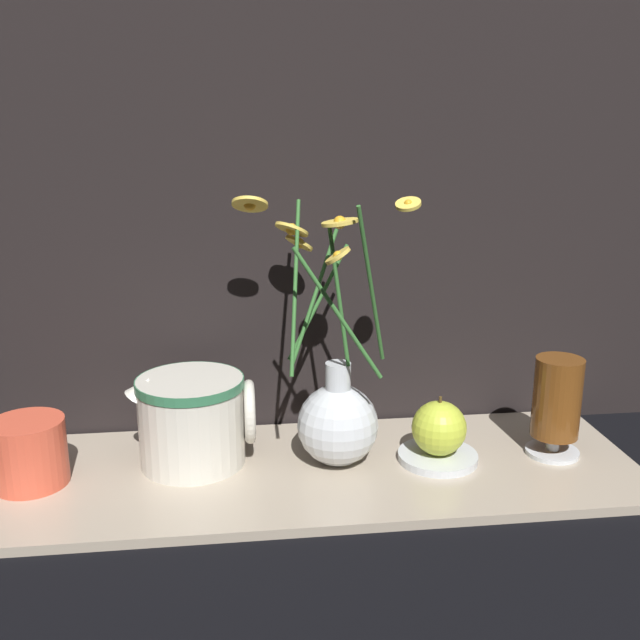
{
  "coord_description": "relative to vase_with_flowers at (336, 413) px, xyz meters",
  "views": [
    {
      "loc": [
        -0.09,
        -0.83,
        0.44
      ],
      "look_at": [
        0.01,
        0.0,
        0.21
      ],
      "focal_mm": 40.0,
      "sensor_mm": 36.0,
      "label": 1
    }
  ],
  "objects": [
    {
      "name": "saucer_plate",
      "position": [
        0.13,
        -0.01,
        -0.06
      ],
      "size": [
        0.1,
        0.1,
        0.01
      ],
      "color": "silver",
      "rests_on": "shelf"
    },
    {
      "name": "vase_with_flowers",
      "position": [
        0.0,
        0.0,
        0.0
      ],
      "size": [
        0.22,
        0.22,
        0.35
      ],
      "color": "silver",
      "rests_on": "shelf"
    },
    {
      "name": "ground_plane",
      "position": [
        -0.03,
        -0.01,
        -0.08
      ],
      "size": [
        6.0,
        6.0,
        0.0
      ],
      "primitive_type": "plane",
      "color": "black"
    },
    {
      "name": "ceramic_pitcher",
      "position": [
        -0.18,
        0.02,
        -0.01
      ],
      "size": [
        0.16,
        0.14,
        0.13
      ],
      "color": "beige",
      "rests_on": "shelf"
    },
    {
      "name": "orange_fruit",
      "position": [
        0.13,
        -0.01,
        -0.02
      ],
      "size": [
        0.07,
        0.07,
        0.08
      ],
      "color": "#B7C638",
      "rests_on": "saucer_plate"
    },
    {
      "name": "yellow_mug",
      "position": [
        -0.38,
        -0.01,
        -0.03
      ],
      "size": [
        0.1,
        0.09,
        0.08
      ],
      "color": "#DB5138",
      "rests_on": "shelf"
    },
    {
      "name": "tea_glass",
      "position": [
        0.29,
        -0.01,
        0.01
      ],
      "size": [
        0.07,
        0.07,
        0.13
      ],
      "color": "silver",
      "rests_on": "shelf"
    },
    {
      "name": "shelf",
      "position": [
        -0.03,
        -0.01,
        -0.08
      ],
      "size": [
        0.85,
        0.28,
        0.01
      ],
      "color": "tan",
      "rests_on": "ground_plane"
    },
    {
      "name": "backdrop_wall",
      "position": [
        -0.03,
        0.15,
        0.47
      ],
      "size": [
        1.35,
        0.02,
        1.1
      ],
      "color": "black",
      "rests_on": "ground_plane"
    }
  ]
}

